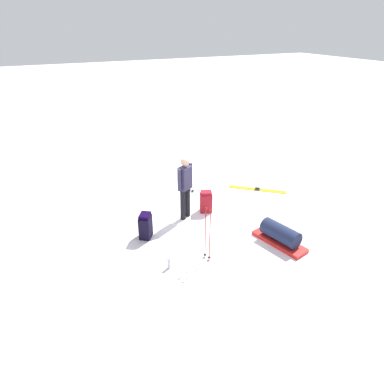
{
  "coord_description": "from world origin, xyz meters",
  "views": [
    {
      "loc": [
        7.09,
        -3.47,
        4.67
      ],
      "look_at": [
        0.0,
        0.0,
        0.7
      ],
      "focal_mm": 31.72,
      "sensor_mm": 36.0,
      "label": 1
    }
  ],
  "objects_px": {
    "ski_pair_near": "(191,192)",
    "ski_pair_far": "(257,189)",
    "backpack_bright": "(206,202)",
    "ski_poles_planted_near": "(208,232)",
    "backpack_large_dark": "(146,226)",
    "gear_sled": "(280,235)",
    "skier_standing": "(185,185)",
    "thermos_bottle": "(169,263)"
  },
  "relations": [
    {
      "from": "ski_pair_near",
      "to": "ski_pair_far",
      "type": "height_order",
      "value": "same"
    },
    {
      "from": "backpack_bright",
      "to": "ski_poles_planted_near",
      "type": "bearing_deg",
      "value": -27.44
    },
    {
      "from": "backpack_large_dark",
      "to": "ski_poles_planted_near",
      "type": "distance_m",
      "value": 1.71
    },
    {
      "from": "ski_pair_near",
      "to": "gear_sled",
      "type": "bearing_deg",
      "value": 11.67
    },
    {
      "from": "ski_poles_planted_near",
      "to": "skier_standing",
      "type": "bearing_deg",
      "value": 169.98
    },
    {
      "from": "skier_standing",
      "to": "backpack_bright",
      "type": "distance_m",
      "value": 0.92
    },
    {
      "from": "backpack_bright",
      "to": "ski_poles_planted_near",
      "type": "xyz_separation_m",
      "value": [
        1.85,
        -0.96,
        0.41
      ]
    },
    {
      "from": "backpack_bright",
      "to": "gear_sled",
      "type": "distance_m",
      "value": 2.25
    },
    {
      "from": "backpack_large_dark",
      "to": "ski_pair_near",
      "type": "bearing_deg",
      "value": 129.99
    },
    {
      "from": "skier_standing",
      "to": "ski_pair_near",
      "type": "xyz_separation_m",
      "value": [
        -1.29,
        0.79,
        -0.94
      ]
    },
    {
      "from": "backpack_bright",
      "to": "ski_poles_planted_near",
      "type": "relative_size",
      "value": 0.48
    },
    {
      "from": "ski_pair_near",
      "to": "gear_sled",
      "type": "xyz_separation_m",
      "value": [
        3.34,
        0.69,
        0.21
      ]
    },
    {
      "from": "gear_sled",
      "to": "ski_pair_far",
      "type": "bearing_deg",
      "value": 154.42
    },
    {
      "from": "backpack_large_dark",
      "to": "thermos_bottle",
      "type": "height_order",
      "value": "backpack_large_dark"
    },
    {
      "from": "backpack_bright",
      "to": "gear_sled",
      "type": "xyz_separation_m",
      "value": [
        2.09,
        0.84,
        -0.07
      ]
    },
    {
      "from": "ski_pair_far",
      "to": "ski_poles_planted_near",
      "type": "bearing_deg",
      "value": -52.52
    },
    {
      "from": "gear_sled",
      "to": "thermos_bottle",
      "type": "bearing_deg",
      "value": -96.59
    },
    {
      "from": "backpack_bright",
      "to": "thermos_bottle",
      "type": "distance_m",
      "value": 2.56
    },
    {
      "from": "ski_pair_near",
      "to": "gear_sled",
      "type": "height_order",
      "value": "gear_sled"
    },
    {
      "from": "ski_pair_far",
      "to": "backpack_bright",
      "type": "bearing_deg",
      "value": -77.09
    },
    {
      "from": "gear_sled",
      "to": "backpack_large_dark",
      "type": "bearing_deg",
      "value": -120.83
    },
    {
      "from": "backpack_large_dark",
      "to": "thermos_bottle",
      "type": "distance_m",
      "value": 1.33
    },
    {
      "from": "ski_pair_far",
      "to": "backpack_large_dark",
      "type": "xyz_separation_m",
      "value": [
        0.93,
        -3.95,
        0.3
      ]
    },
    {
      "from": "gear_sled",
      "to": "thermos_bottle",
      "type": "distance_m",
      "value": 2.7
    },
    {
      "from": "skier_standing",
      "to": "ski_poles_planted_near",
      "type": "relative_size",
      "value": 1.35
    },
    {
      "from": "skier_standing",
      "to": "backpack_large_dark",
      "type": "height_order",
      "value": "skier_standing"
    },
    {
      "from": "thermos_bottle",
      "to": "ski_pair_far",
      "type": "bearing_deg",
      "value": 119.98
    },
    {
      "from": "gear_sled",
      "to": "thermos_bottle",
      "type": "height_order",
      "value": "gear_sled"
    },
    {
      "from": "ski_poles_planted_near",
      "to": "gear_sled",
      "type": "relative_size",
      "value": 0.91
    },
    {
      "from": "thermos_bottle",
      "to": "gear_sled",
      "type": "bearing_deg",
      "value": 83.41
    },
    {
      "from": "ski_pair_far",
      "to": "backpack_large_dark",
      "type": "relative_size",
      "value": 2.27
    },
    {
      "from": "ski_pair_far",
      "to": "skier_standing",
      "type": "bearing_deg",
      "value": -79.31
    },
    {
      "from": "backpack_bright",
      "to": "gear_sled",
      "type": "bearing_deg",
      "value": 21.94
    },
    {
      "from": "skier_standing",
      "to": "ski_pair_far",
      "type": "relative_size",
      "value": 1.17
    },
    {
      "from": "ski_poles_planted_near",
      "to": "thermos_bottle",
      "type": "distance_m",
      "value": 1.05
    },
    {
      "from": "ski_pair_far",
      "to": "backpack_large_dark",
      "type": "bearing_deg",
      "value": -76.7
    },
    {
      "from": "backpack_large_dark",
      "to": "backpack_bright",
      "type": "bearing_deg",
      "value": 103.72
    },
    {
      "from": "ski_pair_far",
      "to": "backpack_bright",
      "type": "height_order",
      "value": "backpack_bright"
    },
    {
      "from": "backpack_large_dark",
      "to": "ski_poles_planted_near",
      "type": "height_order",
      "value": "ski_poles_planted_near"
    },
    {
      "from": "backpack_large_dark",
      "to": "ski_poles_planted_near",
      "type": "xyz_separation_m",
      "value": [
        1.39,
        0.93,
        0.39
      ]
    },
    {
      "from": "ski_poles_planted_near",
      "to": "gear_sled",
      "type": "bearing_deg",
      "value": 82.37
    },
    {
      "from": "skier_standing",
      "to": "backpack_bright",
      "type": "xyz_separation_m",
      "value": [
        -0.04,
        0.64,
        -0.66
      ]
    }
  ]
}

